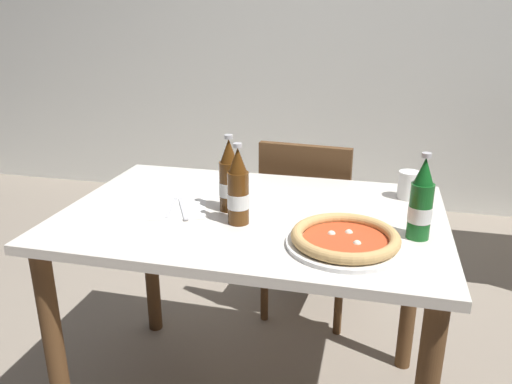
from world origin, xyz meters
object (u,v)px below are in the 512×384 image
object	(u,v)px
beer_bottle_left	(238,190)
beer_bottle_right	(229,179)
napkin_with_cutlery	(178,209)
chair_behind_table	(308,220)
paper_cup	(409,185)
dining_table_main	(252,244)
pizza_margherita_near	(345,239)
beer_bottle_center	(421,203)

from	to	relation	value
beer_bottle_left	beer_bottle_right	world-z (taller)	same
beer_bottle_left	napkin_with_cutlery	xyz separation A→B (m)	(-0.22, 0.05, -0.10)
napkin_with_cutlery	beer_bottle_left	bearing A→B (deg)	-13.97
chair_behind_table	beer_bottle_right	bearing A→B (deg)	79.06
paper_cup	dining_table_main	bearing A→B (deg)	-152.83
dining_table_main	beer_bottle_right	xyz separation A→B (m)	(-0.07, -0.00, 0.22)
chair_behind_table	pizza_margherita_near	world-z (taller)	chair_behind_table
dining_table_main	pizza_margherita_near	size ratio (longest dim) A/B	3.74
beer_bottle_center	paper_cup	size ratio (longest dim) A/B	2.60
chair_behind_table	napkin_with_cutlery	bearing A→B (deg)	67.50
chair_behind_table	pizza_margherita_near	size ratio (longest dim) A/B	2.65
beer_bottle_right	paper_cup	bearing A→B (deg)	24.20
dining_table_main	beer_bottle_right	world-z (taller)	beer_bottle_right
beer_bottle_left	napkin_with_cutlery	size ratio (longest dim) A/B	1.08
beer_bottle_right	paper_cup	distance (m)	0.62
beer_bottle_right	dining_table_main	bearing A→B (deg)	1.86
dining_table_main	beer_bottle_left	bearing A→B (deg)	-101.09
napkin_with_cutlery	paper_cup	xyz separation A→B (m)	(0.72, 0.29, 0.04)
beer_bottle_left	chair_behind_table	bearing A→B (deg)	80.39
paper_cup	beer_bottle_center	bearing A→B (deg)	-87.27
pizza_margherita_near	napkin_with_cutlery	distance (m)	0.56
chair_behind_table	beer_bottle_left	world-z (taller)	beer_bottle_left
pizza_margherita_near	beer_bottle_center	size ratio (longest dim) A/B	1.30
beer_bottle_right	napkin_with_cutlery	xyz separation A→B (m)	(-0.16, -0.04, -0.10)
dining_table_main	beer_bottle_left	world-z (taller)	beer_bottle_left
beer_bottle_left	beer_bottle_center	size ratio (longest dim) A/B	1.00
chair_behind_table	napkin_with_cutlery	distance (m)	0.78
pizza_margherita_near	beer_bottle_center	distance (m)	0.24
chair_behind_table	beer_bottle_right	distance (m)	0.74
beer_bottle_center	napkin_with_cutlery	xyz separation A→B (m)	(-0.74, 0.04, -0.10)
beer_bottle_left	paper_cup	xyz separation A→B (m)	(0.50, 0.34, -0.06)
beer_bottle_center	napkin_with_cutlery	distance (m)	0.75
chair_behind_table	paper_cup	distance (m)	0.61
chair_behind_table	napkin_with_cutlery	xyz separation A→B (m)	(-0.34, -0.65, 0.27)
beer_bottle_right	napkin_with_cutlery	world-z (taller)	beer_bottle_right
beer_bottle_left	beer_bottle_center	distance (m)	0.52
napkin_with_cutlery	dining_table_main	bearing A→B (deg)	9.60
dining_table_main	pizza_margherita_near	distance (m)	0.38
beer_bottle_left	beer_bottle_right	xyz separation A→B (m)	(-0.06, 0.09, 0.00)
beer_bottle_right	chair_behind_table	bearing A→B (deg)	74.03
chair_behind_table	pizza_margherita_near	xyz separation A→B (m)	(0.20, -0.79, 0.29)
napkin_with_cutlery	beer_bottle_center	bearing A→B (deg)	-2.74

